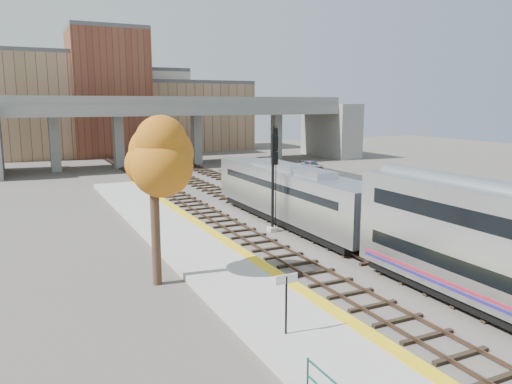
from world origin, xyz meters
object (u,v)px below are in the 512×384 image
tree (153,157)px  car_a (283,173)px  car_b (309,173)px  signal_mast_far (158,146)px  car_c (312,165)px  signal_mast_near (273,185)px  signal_mast_mid (274,168)px  locomotive (290,193)px

tree → car_a: (21.72, 26.75, -5.54)m
tree → car_b: tree is taller
signal_mast_far → car_c: signal_mast_far is taller
car_c → tree: bearing=-136.5°
signal_mast_near → car_b: size_ratio=1.88×
signal_mast_mid → car_a: (7.91, 12.67, -2.60)m
locomotive → car_c: 30.22m
tree → car_c: tree is taller
car_a → tree: bearing=-145.3°
car_a → car_c: size_ratio=1.03×
signal_mast_near → car_b: bearing=52.6°
car_a → car_b: size_ratio=1.07×
signal_mast_near → signal_mast_mid: bearing=61.9°
signal_mast_mid → signal_mast_near: bearing=-118.1°
signal_mast_near → signal_mast_mid: signal_mast_mid is taller
signal_mast_near → signal_mast_mid: 8.70m
locomotive → car_b: size_ratio=5.35×
signal_mast_far → car_a: 15.39m
signal_mast_near → car_b: signal_mast_near is taller
signal_mast_near → car_c: 32.61m
car_a → locomotive: bearing=-133.8°
signal_mast_mid → car_b: (10.98, 12.03, -2.67)m
signal_mast_near → signal_mast_far: bearing=90.0°
signal_mast_near → signal_mast_mid: size_ratio=0.99×
tree → car_b: (24.79, 26.11, -5.60)m
signal_mast_mid → car_c: (15.37, 18.36, -2.72)m
locomotive → car_c: locomotive is taller
signal_mast_mid → locomotive: bearing=-107.6°
signal_mast_near → car_a: (12.01, 20.35, -2.55)m
locomotive → car_a: (9.91, 18.99, -1.59)m
signal_mast_mid → car_b: 16.50m
car_a → car_c: car_a is taller
tree → signal_mast_far: bearing=74.9°
signal_mast_far → tree: tree is taller
car_c → locomotive: bearing=-129.7°
signal_mast_far → car_b: 18.24m
signal_mast_near → signal_mast_far: signal_mast_far is taller
signal_mast_far → car_c: size_ratio=1.93×
locomotive → signal_mast_far: signal_mast_far is taller
locomotive → signal_mast_near: (-2.10, -1.36, 0.97)m
locomotive → signal_mast_near: bearing=-147.1°
locomotive → car_b: 22.53m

